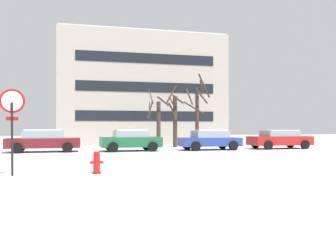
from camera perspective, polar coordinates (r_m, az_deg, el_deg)
The scene contains 12 objects.
ground_plane at distance 13.76m, azimuth -19.78°, elevation -6.60°, with size 120.00×120.00×0.00m, color white.
road_surface at distance 17.65m, azimuth -18.32°, elevation -5.20°, with size 80.00×9.87×0.00m.
stop_sign at distance 12.21m, azimuth -23.49°, elevation 1.63°, with size 0.76×0.19×2.73m.
fire_hydrant at distance 12.15m, azimuth -11.25°, elevation -5.55°, with size 0.44×0.30×0.80m.
parked_car_maroon at distance 23.91m, azimuth -19.14°, elevation -2.17°, with size 4.50×2.20×1.43m.
parked_car_green at distance 23.71m, azimuth -5.95°, elevation -2.23°, with size 3.98×2.25×1.40m.
parked_car_blue at distance 24.93m, azimuth 6.64°, elevation -2.16°, with size 4.22×2.14×1.38m.
parked_car_red at distance 27.43m, azimuth 17.31°, elevation -1.97°, with size 4.65×2.14×1.38m.
tree_far_left at distance 27.88m, azimuth -1.66°, elevation 0.84°, with size 1.78×1.78×4.60m.
tree_far_right at distance 28.27m, azimuth 1.09°, elevation 1.21°, with size 1.34×1.37×5.01m.
tree_far_mid at distance 28.05m, azimuth 4.68°, elevation 2.27°, with size 2.24×1.85×5.63m.
building_far_right at distance 37.21m, azimuth -4.63°, elevation 5.40°, with size 15.62×9.88×10.44m.
Camera 1 is at (1.55, -13.58, 1.51)m, focal length 38.43 mm.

